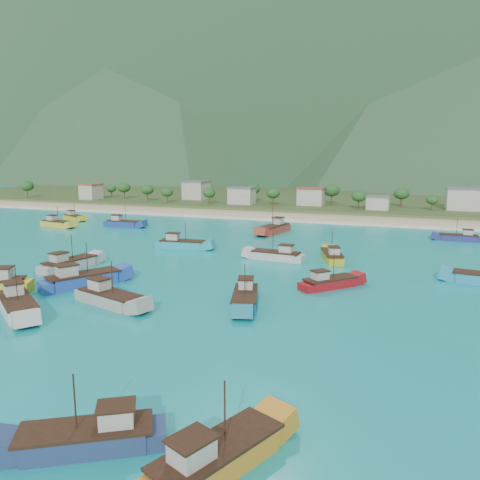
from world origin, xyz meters
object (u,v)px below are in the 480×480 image
(boat_2, at_px, (123,224))
(boat_22, at_px, (74,218))
(boat_11, at_px, (17,306))
(boat_12, at_px, (57,224))
(boat_5, at_px, (245,299))
(boat_26, at_px, (69,265))
(boat_14, at_px, (216,460))
(boat_24, at_px, (182,245))
(boat_18, at_px, (109,299))
(boat_6, at_px, (90,440))
(boat_4, at_px, (459,238))
(boat_13, at_px, (274,229))
(boat_9, at_px, (82,280))
(boat_20, at_px, (332,257))
(boat_8, at_px, (329,284))
(boat_7, at_px, (277,256))

(boat_2, height_order, boat_22, boat_2)
(boat_11, height_order, boat_12, boat_11)
(boat_5, height_order, boat_26, boat_26)
(boat_14, xyz_separation_m, boat_24, (-36.29, 64.88, 0.04))
(boat_2, bearing_deg, boat_18, 31.20)
(boat_6, bearing_deg, boat_5, -30.07)
(boat_4, distance_m, boat_13, 44.94)
(boat_18, bearing_deg, boat_24, -150.25)
(boat_13, relative_size, boat_24, 1.15)
(boat_9, xyz_separation_m, boat_24, (0.41, 32.42, -0.13))
(boat_2, height_order, boat_20, boat_2)
(boat_11, xyz_separation_m, boat_26, (-10.00, 21.44, -0.08))
(boat_5, relative_size, boat_26, 0.96)
(boat_2, xyz_separation_m, boat_9, (30.21, -55.01, 0.14))
(boat_2, xyz_separation_m, boat_8, (66.25, -42.45, -0.14))
(boat_12, bearing_deg, boat_11, 49.24)
(boat_9, distance_m, boat_24, 32.42)
(boat_8, height_order, boat_26, boat_26)
(boat_7, height_order, boat_12, boat_12)
(boat_24, height_order, boat_26, boat_24)
(boat_2, distance_m, boat_8, 78.69)
(boat_8, bearing_deg, boat_6, -58.41)
(boat_12, xyz_separation_m, boat_22, (-5.20, 13.43, -0.10))
(boat_4, relative_size, boat_22, 0.95)
(boat_22, bearing_deg, boat_2, 97.94)
(boat_13, relative_size, boat_26, 1.14)
(boat_7, xyz_separation_m, boat_12, (-71.19, 19.92, 0.02))
(boat_13, bearing_deg, boat_4, -164.20)
(boat_12, height_order, boat_24, boat_24)
(boat_14, distance_m, boat_24, 74.33)
(boat_2, xyz_separation_m, boat_11, (30.62, -68.14, 0.08))
(boat_5, bearing_deg, boat_14, 90.15)
(boat_9, xyz_separation_m, boat_13, (13.31, 59.75, 0.04))
(boat_4, height_order, boat_7, boat_7)
(boat_4, bearing_deg, boat_5, 152.98)
(boat_22, bearing_deg, boat_7, 90.77)
(boat_18, xyz_separation_m, boat_24, (-9.10, 38.62, -0.00))
(boat_8, relative_size, boat_24, 0.80)
(boat_5, height_order, boat_9, boat_9)
(boat_12, bearing_deg, boat_24, 82.75)
(boat_2, distance_m, boat_18, 72.98)
(boat_6, xyz_separation_m, boat_22, (-80.95, 95.22, -0.05))
(boat_11, bearing_deg, boat_18, 163.03)
(boat_4, bearing_deg, boat_11, 142.41)
(boat_6, bearing_deg, boat_18, 2.13)
(boat_13, distance_m, boat_22, 66.64)
(boat_5, xyz_separation_m, boat_18, (-17.25, -6.63, 0.06))
(boat_8, distance_m, boat_24, 40.80)
(boat_2, relative_size, boat_20, 1.04)
(boat_13, xyz_separation_m, boat_14, (23.39, -92.21, -0.21))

